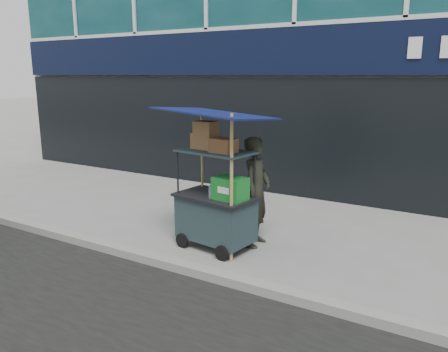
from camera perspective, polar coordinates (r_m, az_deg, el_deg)
The scene contains 4 objects.
ground at distance 6.01m, azimuth -6.01°, elevation -11.13°, with size 80.00×80.00×0.00m, color slate.
curb at distance 5.84m, azimuth -7.21°, elevation -11.26°, with size 80.00×0.18×0.12m, color gray.
vendor_cart at distance 6.23m, azimuth -1.01°, elevation -3.19°, with size 1.63×1.26×2.03m.
vendor_man at distance 6.33m, azimuth 4.24°, elevation -2.10°, with size 0.59×0.38×1.61m, color black.
Camera 1 is at (3.29, -4.39, 2.46)m, focal length 35.00 mm.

